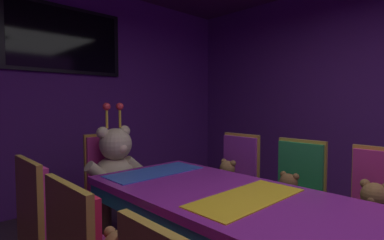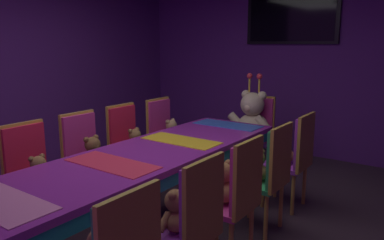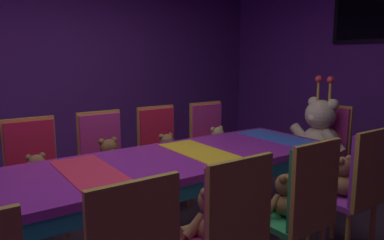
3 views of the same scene
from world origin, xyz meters
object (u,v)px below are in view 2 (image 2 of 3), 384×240
object	(u,v)px
chair_right_4	(297,152)
king_teddy_bear	(252,118)
teddy_left_4	(172,132)
chair_left_2	(84,151)
chair_left_1	(30,167)
wall_tv	(291,16)
teddy_left_1	(39,173)
chair_left_3	(126,139)
teddy_right_2	(221,185)
teddy_right_3	(256,167)
chair_right_2	(238,190)
teddy_right_4	(283,151)
teddy_left_2	(93,154)
chair_right_1	(194,217)
chair_left_4	(163,129)
teddy_right_1	(175,213)
banquet_table	(150,160)
chair_right_3	(272,168)
throne_chair	(257,126)
teddy_left_3	(135,142)

from	to	relation	value
chair_right_4	king_teddy_bear	distance (m)	1.15
teddy_left_4	king_teddy_bear	size ratio (longest dim) A/B	0.36
chair_left_2	chair_right_4	xyz separation A→B (m)	(1.76, 1.21, 0.00)
chair_left_1	wall_tv	distance (m)	4.09
teddy_left_1	chair_left_3	world-z (taller)	chair_left_3
teddy_right_2	teddy_right_3	world-z (taller)	teddy_right_2
teddy_left_1	chair_right_2	bearing A→B (deg)	20.78
teddy_right_3	teddy_right_4	bearing A→B (deg)	-89.83
teddy_left_2	chair_right_1	distance (m)	1.70
chair_right_2	teddy_right_4	size ratio (longest dim) A/B	3.12
teddy_left_2	chair_left_4	world-z (taller)	chair_left_4
teddy_right_2	teddy_right_3	distance (m)	0.59
teddy_left_2	teddy_right_1	xyz separation A→B (m)	(1.46, -0.56, -0.01)
banquet_table	chair_left_3	xyz separation A→B (m)	(-0.89, 0.58, -0.06)
chair_left_4	king_teddy_bear	bearing A→B (deg)	40.59
chair_right_2	wall_tv	size ratio (longest dim) A/B	0.71
teddy_left_1	chair_left_2	bearing A→B (deg)	105.32
teddy_left_1	teddy_right_2	size ratio (longest dim) A/B	0.82
chair_left_3	chair_right_4	distance (m)	1.87
teddy_left_4	teddy_left_2	bearing A→B (deg)	-90.77
teddy_left_1	chair_right_3	world-z (taller)	chair_right_3
chair_right_1	chair_right_4	bearing A→B (deg)	-90.18
chair_left_3	teddy_right_1	xyz separation A→B (m)	(1.61, -1.16, -0.01)
king_teddy_bear	chair_left_3	bearing A→B (deg)	-33.22
teddy_left_1	wall_tv	xyz separation A→B (m)	(0.71, 3.73, 1.48)
chair_left_4	teddy_left_4	world-z (taller)	chair_left_4
teddy_left_2	throne_chair	xyz separation A→B (m)	(0.73, 2.12, 0.00)
teddy_left_1	chair_right_2	size ratio (longest dim) A/B	0.29
teddy_right_4	king_teddy_bear	bearing A→B (deg)	-45.10
teddy_left_4	teddy_right_1	bearing A→B (deg)	-50.83
banquet_table	chair_left_2	world-z (taller)	chair_left_2
teddy_left_4	chair_right_1	world-z (taller)	chair_right_1
chair_right_1	throne_chair	distance (m)	2.82
throne_chair	wall_tv	bearing A→B (deg)	180.00
chair_right_2	teddy_right_4	distance (m)	1.22
teddy_right_4	wall_tv	world-z (taller)	wall_tv
chair_left_2	teddy_left_4	bearing A→B (deg)	82.39
chair_right_1	throne_chair	world-z (taller)	same
teddy_left_2	teddy_right_4	size ratio (longest dim) A/B	1.05
teddy_right_4	chair_left_1	bearing A→B (deg)	48.78
chair_left_4	teddy_left_4	bearing A→B (deg)	0.00
teddy_left_2	chair_left_3	xyz separation A→B (m)	(-0.15, 0.60, 0.00)
chair_right_2	teddy_right_2	world-z (taller)	chair_right_2
teddy_right_4	throne_chair	distance (m)	1.16
teddy_left_1	king_teddy_bear	distance (m)	2.66
banquet_table	chair_left_2	bearing A→B (deg)	-178.93
teddy_left_3	chair_right_2	size ratio (longest dim) A/B	0.30
teddy_left_1	teddy_right_4	size ratio (longest dim) A/B	0.91
chair_right_2	teddy_right_3	bearing A→B (deg)	-76.43
teddy_left_2	king_teddy_bear	size ratio (longest dim) A/B	0.40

